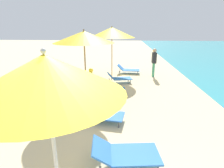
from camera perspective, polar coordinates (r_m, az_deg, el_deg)
umbrella_nearest at (r=2.12m, az=-20.35°, el=2.67°), size 1.82×1.82×2.58m
lounger_nearest_shoreside at (r=3.94m, az=4.20°, el=-21.17°), size 1.45×0.84×0.57m
umbrella_second at (r=6.18m, az=-8.95°, el=14.56°), size 2.04×2.04×2.75m
lounger_second_shoreside at (r=7.70m, az=-1.74°, el=-1.33°), size 1.54×0.71×0.66m
lounger_second_inland at (r=5.62m, az=-4.50°, el=-9.16°), size 1.58×0.84×0.61m
umbrella_farthest at (r=10.15m, az=-0.03°, el=16.14°), size 2.55×2.55×2.88m
lounger_farthest_shoreside at (r=11.45m, az=5.13°, el=4.73°), size 1.43×0.72×0.56m
lounger_farthest_inland at (r=9.39m, az=2.20°, el=1.98°), size 1.35×0.83×0.56m
person_walking_near at (r=10.75m, az=13.28°, el=7.52°), size 0.24×0.37×1.65m
beach_ball at (r=11.68m, az=-6.76°, el=4.37°), size 0.30×0.30×0.30m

